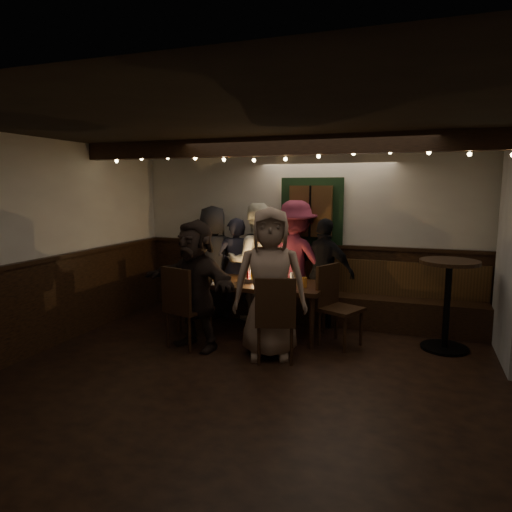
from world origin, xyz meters
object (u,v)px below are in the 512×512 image
at_px(person_c, 256,262).
at_px(person_e, 325,273).
at_px(person_f, 196,284).
at_px(chair_near_left, 183,303).
at_px(high_top, 448,293).
at_px(dining_table, 251,286).
at_px(person_a, 213,261).
at_px(chair_end, 335,300).
at_px(person_g, 270,283).
at_px(person_b, 236,268).
at_px(chair_near_right, 275,315).
at_px(person_d, 295,262).

xyz_separation_m(person_c, person_e, (1.04, 0.04, -0.10)).
bearing_deg(person_e, person_f, 65.83).
distance_m(chair_near_left, high_top, 3.27).
xyz_separation_m(dining_table, person_f, (-0.44, -0.79, 0.15)).
bearing_deg(person_e, person_a, 18.69).
distance_m(chair_near_left, chair_end, 1.92).
bearing_deg(person_g, person_a, 116.11).
xyz_separation_m(high_top, person_a, (-3.38, 0.46, 0.15)).
relative_size(high_top, person_c, 0.63).
bearing_deg(dining_table, chair_end, -3.58).
relative_size(high_top, person_g, 0.63).
xyz_separation_m(chair_end, person_e, (-0.28, 0.75, 0.21)).
bearing_deg(person_f, person_e, 67.53).
bearing_deg(high_top, chair_near_left, -160.92).
relative_size(chair_end, person_c, 0.58).
height_order(high_top, person_e, person_e).
height_order(high_top, person_c, person_c).
distance_m(high_top, person_g, 2.22).
bearing_deg(person_f, person_b, 111.82).
distance_m(person_c, person_g, 1.55).
relative_size(chair_near_left, high_top, 0.92).
distance_m(chair_near_right, person_a, 2.22).
distance_m(person_c, person_e, 1.05).
distance_m(dining_table, high_top, 2.52).
distance_m(chair_end, person_g, 1.00).
distance_m(chair_near_right, person_f, 1.12).
bearing_deg(person_d, high_top, 173.02).
height_order(chair_end, high_top, high_top).
height_order(person_d, person_e, person_d).
distance_m(chair_near_left, person_f, 0.28).
relative_size(chair_near_left, person_d, 0.57).
bearing_deg(dining_table, person_e, 37.12).
relative_size(chair_near_right, person_e, 0.64).
relative_size(chair_near_right, person_b, 0.65).
bearing_deg(chair_end, person_g, -132.81).
bearing_deg(person_e, chair_near_left, 64.70).
xyz_separation_m(person_a, person_f, (0.43, -1.44, -0.05)).
bearing_deg(person_c, chair_end, 129.40).
height_order(person_c, person_g, person_g).
distance_m(chair_near_left, person_d, 1.94).
height_order(person_c, person_f, person_c).
bearing_deg(chair_near_right, person_b, 125.40).
xyz_separation_m(person_d, person_g, (0.10, -1.53, -0.02)).
height_order(dining_table, person_c, person_c).
relative_size(person_c, person_e, 1.13).
bearing_deg(person_g, dining_table, 105.91).
bearing_deg(person_a, chair_near_right, 118.84).
relative_size(person_b, person_e, 0.99).
xyz_separation_m(dining_table, person_b, (-0.49, 0.66, 0.11)).
distance_m(chair_near_left, person_e, 2.14).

